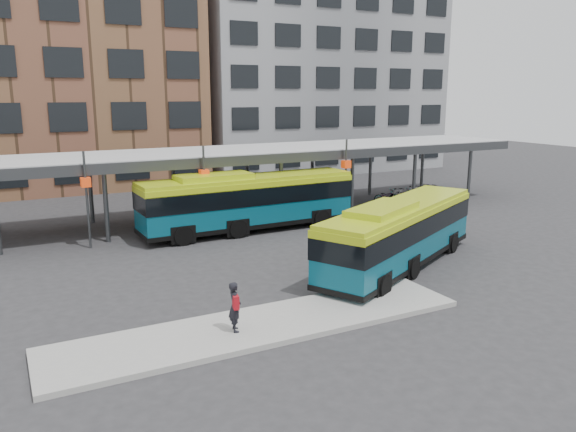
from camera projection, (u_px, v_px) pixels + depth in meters
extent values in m
plane|color=#28282B|center=(352.00, 277.00, 23.46)|extent=(120.00, 120.00, 0.00)
cube|color=gray|center=(263.00, 325.00, 18.36)|extent=(14.00, 3.00, 0.18)
cube|color=#999B9E|center=(233.00, 152.00, 33.85)|extent=(40.00, 6.00, 0.35)
cube|color=#383A3D|center=(253.00, 160.00, 31.29)|extent=(40.00, 0.15, 0.55)
cylinder|color=#383A3D|center=(106.00, 206.00, 28.53)|extent=(0.24, 0.24, 3.80)
cylinder|color=#383A3D|center=(91.00, 191.00, 32.86)|extent=(0.24, 0.24, 3.80)
cylinder|color=#383A3D|center=(200.00, 197.00, 30.79)|extent=(0.24, 0.24, 3.80)
cylinder|color=#383A3D|center=(174.00, 184.00, 35.11)|extent=(0.24, 0.24, 3.80)
cylinder|color=#383A3D|center=(281.00, 190.00, 33.04)|extent=(0.24, 0.24, 3.80)
cylinder|color=#383A3D|center=(247.00, 179.00, 37.37)|extent=(0.24, 0.24, 3.80)
cylinder|color=#383A3D|center=(352.00, 184.00, 35.30)|extent=(0.24, 0.24, 3.80)
cylinder|color=#383A3D|center=(312.00, 174.00, 39.63)|extent=(0.24, 0.24, 3.80)
cylinder|color=#383A3D|center=(414.00, 178.00, 37.56)|extent=(0.24, 0.24, 3.80)
cylinder|color=#383A3D|center=(370.00, 170.00, 41.89)|extent=(0.24, 0.24, 3.80)
cylinder|color=#383A3D|center=(469.00, 174.00, 39.81)|extent=(0.24, 0.24, 3.80)
cylinder|color=#383A3D|center=(422.00, 166.00, 44.14)|extent=(0.24, 0.24, 3.80)
cylinder|color=#383A3D|center=(87.00, 200.00, 27.28)|extent=(0.12, 0.12, 4.80)
cube|color=red|center=(86.00, 182.00, 27.08)|extent=(0.45, 0.45, 0.45)
cylinder|color=#383A3D|center=(205.00, 191.00, 29.99)|extent=(0.12, 0.12, 4.80)
cube|color=red|center=(204.00, 174.00, 29.79)|extent=(0.45, 0.45, 0.45)
cylinder|color=#383A3D|center=(346.00, 179.00, 34.05)|extent=(0.12, 0.12, 4.80)
cube|color=red|center=(346.00, 164.00, 33.85)|extent=(0.45, 0.45, 0.45)
cube|color=brown|center=(23.00, 47.00, 44.27)|extent=(26.00, 14.00, 22.00)
cube|color=slate|center=(309.00, 67.00, 56.23)|extent=(24.00, 14.00, 20.00)
cube|color=#08465A|center=(400.00, 235.00, 24.47)|extent=(10.89, 7.12, 2.31)
cube|color=black|center=(400.00, 224.00, 24.37)|extent=(10.96, 7.19, 0.88)
cube|color=#9EB412|center=(401.00, 207.00, 24.20)|extent=(10.85, 7.04, 0.18)
cube|color=#9EB412|center=(382.00, 210.00, 22.69)|extent=(4.04, 3.17, 0.32)
cube|color=black|center=(399.00, 257.00, 24.70)|extent=(10.97, 7.20, 0.22)
cylinder|color=black|center=(453.00, 243.00, 27.00)|extent=(0.95, 0.67, 0.92)
cylinder|color=black|center=(409.00, 236.00, 28.27)|extent=(0.95, 0.67, 0.92)
cylinder|color=black|center=(413.00, 268.00, 23.18)|extent=(0.95, 0.67, 0.92)
cylinder|color=black|center=(364.00, 259.00, 24.44)|extent=(0.95, 0.67, 0.92)
cylinder|color=black|center=(384.00, 286.00, 20.97)|extent=(0.95, 0.67, 0.92)
cylinder|color=black|center=(332.00, 275.00, 22.23)|extent=(0.95, 0.67, 0.92)
cube|color=#08465A|center=(248.00, 202.00, 30.96)|extent=(12.07, 2.83, 2.50)
cube|color=black|center=(248.00, 193.00, 30.85)|extent=(12.12, 2.89, 0.95)
cube|color=#9EB412|center=(248.00, 178.00, 30.67)|extent=(12.07, 2.73, 0.20)
cube|color=#9EB412|center=(214.00, 177.00, 29.67)|extent=(4.05, 1.91, 0.35)
cube|color=black|center=(249.00, 222.00, 31.20)|extent=(12.13, 2.89, 0.24)
cylinder|color=black|center=(321.00, 218.00, 32.05)|extent=(1.01, 0.33, 1.00)
cylinder|color=black|center=(300.00, 211.00, 34.14)|extent=(1.01, 0.33, 1.00)
cylinder|color=black|center=(238.00, 229.00, 29.58)|extent=(1.01, 0.33, 1.00)
cylinder|color=black|center=(220.00, 220.00, 31.67)|extent=(1.01, 0.33, 1.00)
cylinder|color=black|center=(183.00, 236.00, 28.16)|extent=(1.01, 0.33, 1.00)
cylinder|color=black|center=(169.00, 226.00, 30.24)|extent=(1.01, 0.33, 1.00)
imported|color=black|center=(235.00, 307.00, 17.56)|extent=(0.49, 0.65, 1.61)
cube|color=maroon|center=(236.00, 302.00, 17.35)|extent=(0.23, 0.33, 0.43)
imported|color=slate|center=(386.00, 196.00, 39.07)|extent=(1.87, 0.86, 0.95)
imported|color=slate|center=(398.00, 195.00, 39.24)|extent=(1.73, 0.71, 1.01)
imported|color=slate|center=(402.00, 195.00, 39.56)|extent=(1.82, 0.84, 0.92)
imported|color=slate|center=(413.00, 193.00, 40.12)|extent=(1.80, 0.84, 1.04)
imported|color=slate|center=(420.00, 193.00, 40.24)|extent=(1.72, 0.69, 0.89)
imported|color=slate|center=(430.00, 191.00, 40.72)|extent=(1.71, 0.52, 1.02)
imported|color=slate|center=(437.00, 193.00, 40.51)|extent=(1.72, 0.65, 0.90)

